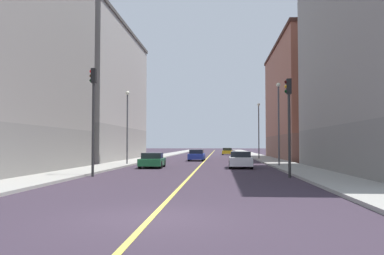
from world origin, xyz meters
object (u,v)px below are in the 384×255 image
at_px(car_white, 240,160).
at_px(car_blue, 197,155).
at_px(traffic_light_right_near, 93,107).
at_px(building_right_midblock, 88,94).
at_px(building_left_mid, 314,102).
at_px(street_lamp_left_far, 259,125).
at_px(street_lamp_right_near, 127,119).
at_px(car_yellow, 227,152).
at_px(car_green, 152,161).
at_px(street_lamp_left_near, 279,115).
at_px(traffic_light_left_near, 289,113).

xyz_separation_m(car_white, car_blue, (-4.49, 14.50, -0.00)).
distance_m(traffic_light_right_near, car_blue, 24.88).
height_order(building_right_midblock, car_blue, building_right_midblock).
xyz_separation_m(building_left_mid, traffic_light_right_near, (-20.43, -30.78, -3.51)).
bearing_deg(street_lamp_left_far, traffic_light_right_near, -113.94).
xyz_separation_m(building_right_midblock, street_lamp_right_near, (7.62, -11.21, -3.84)).
bearing_deg(building_left_mid, car_white, -117.48).
xyz_separation_m(building_right_midblock, car_blue, (13.54, -0.32, -7.50)).
xyz_separation_m(street_lamp_left_far, car_yellow, (-3.68, 23.83, -3.90)).
bearing_deg(street_lamp_left_far, car_green, -118.90).
bearing_deg(car_green, car_white, 1.74).
distance_m(traffic_light_right_near, car_green, 10.29).
height_order(building_right_midblock, street_lamp_left_near, building_right_midblock).
relative_size(building_right_midblock, traffic_light_left_near, 4.11).
height_order(street_lamp_left_far, car_yellow, street_lamp_left_far).
xyz_separation_m(traffic_light_right_near, street_lamp_left_far, (12.81, 28.85, 0.29)).
xyz_separation_m(street_lamp_right_near, street_lamp_left_far, (13.79, 15.62, 0.20)).
distance_m(building_left_mid, street_lamp_right_near, 27.89).
relative_size(street_lamp_left_far, car_green, 1.76).
height_order(car_blue, car_yellow, car_blue).
distance_m(street_lamp_left_near, street_lamp_right_near, 13.96).
distance_m(building_right_midblock, car_blue, 15.48).
xyz_separation_m(street_lamp_left_near, car_yellow, (-3.68, 41.62, -3.86)).
distance_m(street_lamp_left_near, car_yellow, 41.96).
bearing_deg(traffic_light_right_near, car_green, 77.59).
xyz_separation_m(street_lamp_left_far, car_white, (-3.38, -19.22, -3.87)).
relative_size(street_lamp_right_near, car_white, 1.62).
relative_size(building_left_mid, street_lamp_left_near, 3.40).
bearing_deg(traffic_light_right_near, car_yellow, 80.17).
distance_m(building_left_mid, car_blue, 18.29).
distance_m(street_lamp_left_far, car_blue, 9.96).
bearing_deg(car_yellow, street_lamp_right_near, -104.38).
bearing_deg(street_lamp_left_far, street_lamp_right_near, -131.44).
relative_size(street_lamp_left_near, street_lamp_right_near, 1.04).
relative_size(building_left_mid, building_right_midblock, 1.02).
bearing_deg(car_blue, street_lamp_left_near, -58.93).
bearing_deg(car_green, street_lamp_left_far, 61.10).
height_order(building_right_midblock, car_white, building_right_midblock).
relative_size(building_left_mid, car_yellow, 5.69).
bearing_deg(traffic_light_left_near, car_blue, 105.86).
bearing_deg(street_lamp_left_near, traffic_light_right_near, -139.18).
relative_size(building_left_mid, street_lamp_right_near, 3.55).
bearing_deg(street_lamp_right_near, building_left_mid, 39.34).
xyz_separation_m(building_left_mid, traffic_light_left_near, (-8.64, -30.78, -3.96)).
xyz_separation_m(building_right_midblock, street_lamp_left_near, (21.41, -13.38, -3.67)).
relative_size(building_left_mid, car_green, 5.93).
height_order(building_left_mid, street_lamp_left_near, building_left_mid).
bearing_deg(building_right_midblock, street_lamp_left_far, 11.63).
bearing_deg(building_right_midblock, traffic_light_left_near, -50.16).
distance_m(building_left_mid, street_lamp_left_near, 21.39).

